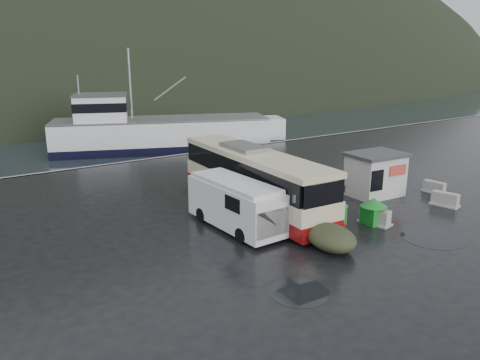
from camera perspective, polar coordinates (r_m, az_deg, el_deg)
ground at (r=25.92m, az=7.05°, el=-5.55°), size 160.00×160.00×0.00m
harbor_water at (r=129.52m, az=-27.03°, el=9.66°), size 300.00×180.00×0.02m
quay_edge at (r=42.43m, az=-10.82°, el=2.57°), size 160.00×0.60×1.50m
coach_bus at (r=28.73m, az=1.60°, el=-3.32°), size 3.95×13.32×3.73m
white_van at (r=25.43m, az=-0.60°, el=-5.85°), size 2.44×6.50×2.69m
waste_bin_left at (r=27.05m, az=15.82°, el=-5.12°), size 1.07×1.07×1.47m
waste_bin_right at (r=26.65m, az=11.35°, el=-5.15°), size 1.33×1.33×1.48m
dome_tent at (r=23.28m, az=10.97°, el=-8.21°), size 2.62×3.29×1.16m
ticket_kiosk at (r=32.36m, az=15.97°, el=-1.76°), size 3.84×3.02×2.86m
jersey_barrier_a at (r=27.07m, az=16.07°, el=-5.13°), size 1.21×1.91×0.89m
jersey_barrier_b at (r=31.64m, az=23.65°, el=-2.87°), size 1.16×1.81×0.84m
jersey_barrier_c at (r=34.28m, az=22.53°, el=-1.41°), size 0.94×1.61×0.77m
fishing_trawler at (r=53.25m, az=-9.43°, el=5.21°), size 27.97×15.68×11.06m
puddles at (r=26.83m, az=16.81°, el=-5.36°), size 15.77×10.64×0.01m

